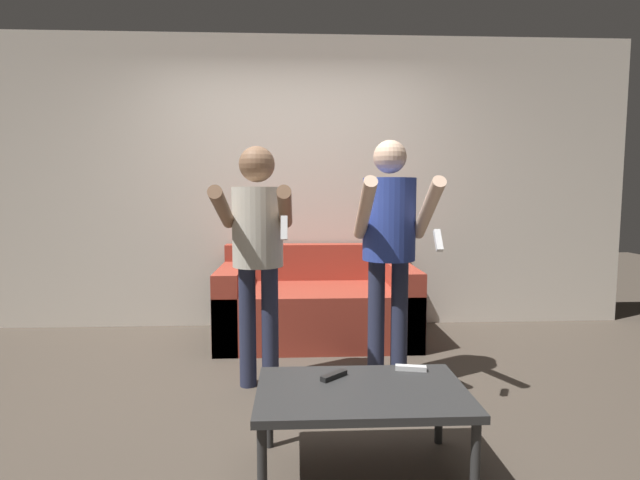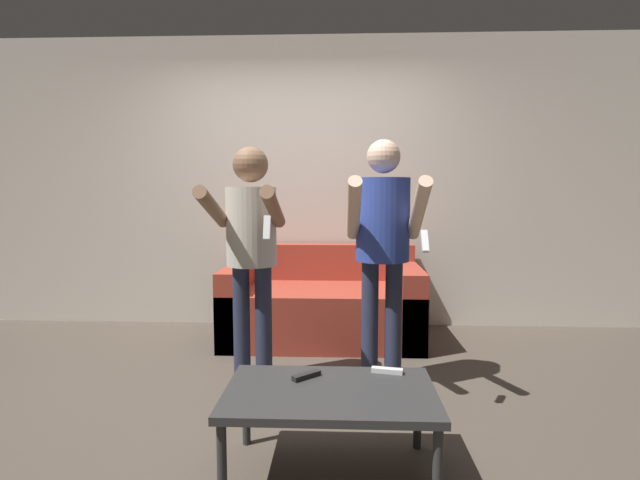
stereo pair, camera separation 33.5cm
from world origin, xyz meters
TOP-DOWN VIEW (x-y plane):
  - ground_plane at (0.00, 0.00)m, footprint 14.00×14.00m
  - wall_back at (0.00, 1.67)m, footprint 6.40×0.06m
  - couch at (0.22, 1.17)m, footprint 1.65×0.93m
  - person_standing_left at (-0.20, 0.12)m, footprint 0.44×0.73m
  - person_standing_right at (0.65, 0.12)m, footprint 0.46×0.68m
  - coffee_table at (0.34, -0.92)m, footprint 0.94×0.59m
  - remote_near at (0.22, -0.78)m, footprint 0.13×0.13m
  - remote_far at (0.61, -0.70)m, footprint 0.15×0.07m

SIDE VIEW (x-z plane):
  - ground_plane at x=0.00m, z-range 0.00..0.00m
  - couch at x=0.22m, z-range -0.11..0.68m
  - coffee_table at x=0.34m, z-range 0.16..0.56m
  - remote_near at x=0.22m, z-range 0.40..0.42m
  - remote_far at x=0.61m, z-range 0.40..0.42m
  - person_standing_left at x=-0.20m, z-range 0.19..1.75m
  - person_standing_right at x=0.65m, z-range 0.20..1.80m
  - wall_back at x=0.00m, z-range 0.00..2.70m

